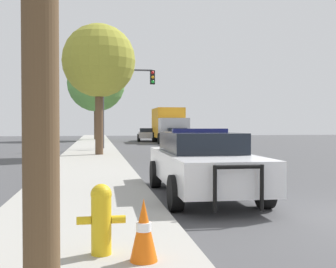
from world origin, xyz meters
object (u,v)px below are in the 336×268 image
Objects in this scene: car_background_oncoming at (176,135)px; tree_sidewalk_far at (96,83)px; car_background_distant at (147,134)px; tree_sidewalk_mid at (99,61)px; box_truck at (169,124)px; police_car at (202,162)px; fire_hydrant at (101,217)px; traffic_cone at (144,230)px; traffic_light at (124,91)px.

car_background_oncoming is 0.54× the size of tree_sidewalk_far.
tree_sidewalk_far reaches higher than car_background_distant.
box_truck is at bearing 68.31° from tree_sidewalk_mid.
tree_sidewalk_far is (-2.39, 34.09, 5.09)m from police_car.
police_car is 13.05m from tree_sidewalk_mid.
fire_hydrant is 0.18× the size of car_background_oncoming.
traffic_cone is at bearing 80.58° from box_truck.
car_background_distant is at bearing 77.18° from traffic_light.
box_truck is (1.55, -3.61, 0.97)m from car_background_distant.
tree_sidewalk_mid is (-1.60, -5.50, 1.08)m from traffic_light.
car_background_distant reaches higher than fire_hydrant.
car_background_distant is at bearing -65.83° from box_truck.
box_truck is at bearing -42.23° from tree_sidewalk_far.
fire_hydrant is at bearing -89.94° from tree_sidewalk_far.
box_truck is 33.53m from traffic_cone.
traffic_cone is (0.46, -0.32, -0.09)m from fire_hydrant.
fire_hydrant is 0.10× the size of tree_sidewalk_far.
traffic_light is at bearing -86.98° from police_car.
car_background_oncoming is at bearing 78.50° from traffic_cone.
car_background_distant is at bearing -73.19° from car_background_oncoming.
tree_sidewalk_mid reaches higher than car_background_oncoming.
police_car is at bearing 84.04° from car_background_oncoming.
car_background_oncoming is (6.51, 29.43, 0.16)m from fire_hydrant.
car_background_distant is at bearing -93.70° from police_car.
tree_sidewalk_far reaches higher than traffic_cone.
traffic_light is at bearing 59.96° from car_background_oncoming.
car_background_oncoming is (4.82, 7.27, -3.03)m from traffic_light.
fire_hydrant is at bearing 145.25° from traffic_cone.
tree_sidewalk_far is at bearing 90.35° from tree_sidewalk_mid.
tree_sidewalk_far is (-0.04, 38.55, 5.30)m from fire_hydrant.
fire_hydrant is at bearing 79.69° from box_truck.
traffic_cone is at bearing -93.12° from traffic_light.
box_truck is at bearing 79.71° from traffic_cone.
fire_hydrant is at bearing 63.08° from police_car.
fire_hydrant is 22.45m from traffic_light.
box_truck is at bearing -62.01° from car_background_distant.
police_car is 28.51m from box_truck.
traffic_light reaches higher than car_background_oncoming.
car_background_oncoming is 1.06× the size of car_background_distant.
box_truck is (-0.06, 3.22, 0.94)m from car_background_oncoming.
box_truck is 17.51m from tree_sidewalk_mid.
police_car reaches higher than traffic_cone.
car_background_distant is 0.51× the size of tree_sidewalk_far.
tree_sidewalk_far reaches higher than police_car.
car_background_distant is at bearing 83.09° from traffic_cone.
tree_sidewalk_far is (-4.94, 2.29, 5.17)m from car_background_distant.
car_background_distant is at bearing 82.30° from fire_hydrant.
police_car is at bearing -79.50° from tree_sidewalk_mid.
police_car is 6.21× the size of fire_hydrant.
box_truck is (4.76, 10.50, -2.09)m from traffic_light.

